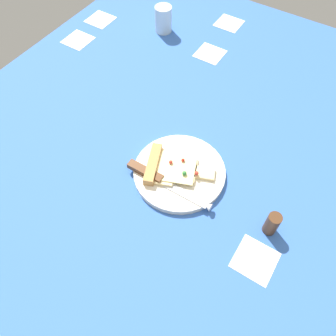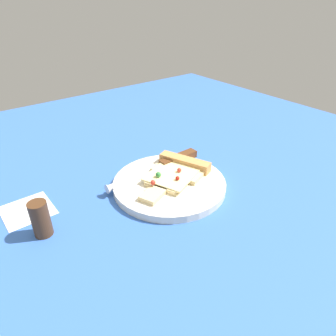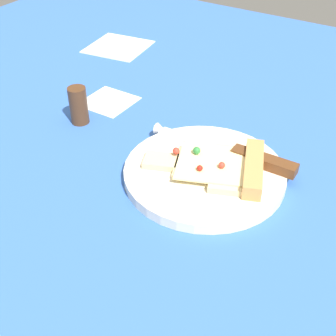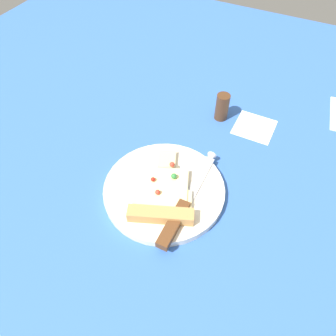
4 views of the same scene
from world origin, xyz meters
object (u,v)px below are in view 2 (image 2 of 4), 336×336
object	(u,v)px
plate	(169,184)
pizza_slice	(175,172)
pepper_shaker	(41,219)
knife	(163,165)

from	to	relation	value
plate	pizza_slice	size ratio (longest dim) A/B	1.26
pepper_shaker	plate	bearing A→B (deg)	175.27
plate	pizza_slice	world-z (taller)	pizza_slice
knife	pizza_slice	bearing A→B (deg)	179.77
pizza_slice	plate	bearing A→B (deg)	90.18
pizza_slice	knife	xyz separation A→B (cm)	(0.02, -4.43, -0.18)
knife	pepper_shaker	xyz separation A→B (cm)	(28.46, 3.25, 1.13)
pizza_slice	knife	size ratio (longest dim) A/B	0.79
plate	pizza_slice	xyz separation A→B (cm)	(-2.40, -0.97, 1.58)
knife	plate	bearing A→B (deg)	155.72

